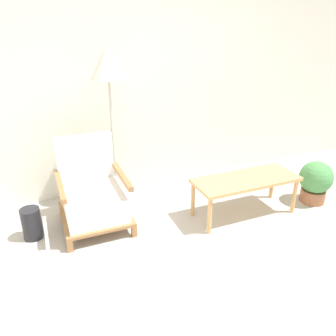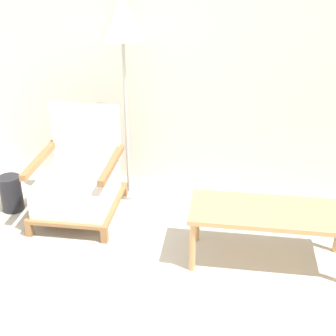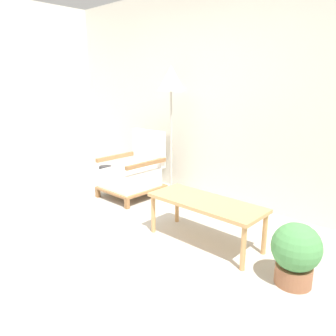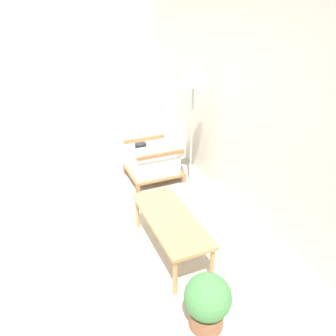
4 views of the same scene
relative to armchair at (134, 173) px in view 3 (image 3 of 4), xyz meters
name	(u,v)px [view 3 (image 3 of 4)]	position (x,y,z in m)	size (l,w,h in m)	color
ground_plane	(70,256)	(0.81, -1.46, -0.32)	(14.00, 14.00, 0.00)	#B7B2A8
wall_back	(217,95)	(0.81, 0.73, 1.03)	(8.00, 0.06, 2.70)	silver
armchair	(134,173)	(0.00, 0.00, 0.00)	(0.66, 0.73, 0.87)	olive
floor_lamp	(171,84)	(0.33, 0.38, 1.16)	(0.36, 0.36, 1.71)	#B7B2A8
coffee_table	(206,205)	(1.52, -0.43, 0.06)	(1.12, 0.44, 0.43)	tan
vase	(106,176)	(-0.60, -0.03, -0.16)	(0.18, 0.18, 0.31)	black
potted_plant	(296,252)	(2.43, -0.51, -0.05)	(0.37, 0.37, 0.49)	#935B3D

